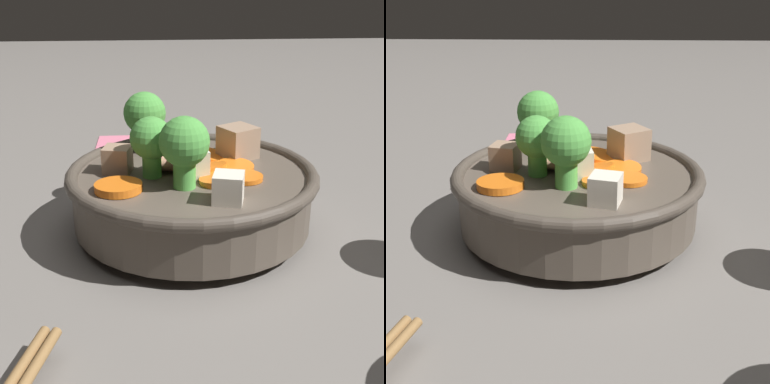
# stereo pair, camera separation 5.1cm
# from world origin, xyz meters

# --- Properties ---
(ground_plane) EXTENTS (3.00, 3.00, 0.00)m
(ground_plane) POSITION_xyz_m (0.00, 0.00, 0.00)
(ground_plane) COLOR slate
(stirfry_bowl) EXTENTS (0.24, 0.24, 0.12)m
(stirfry_bowl) POSITION_xyz_m (0.00, -0.00, 0.04)
(stirfry_bowl) COLOR #51473D
(stirfry_bowl) RESTS_ON ground_plane
(napkin) EXTENTS (0.11, 0.08, 0.00)m
(napkin) POSITION_xyz_m (0.06, -0.28, 0.00)
(napkin) COLOR #D16B84
(napkin) RESTS_ON ground_plane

